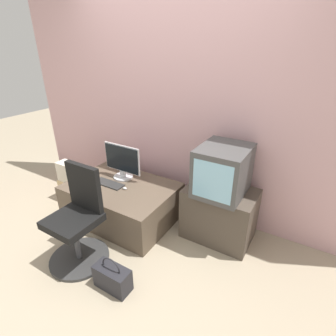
{
  "coord_description": "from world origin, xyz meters",
  "views": [
    {
      "loc": [
        1.44,
        -1.18,
        1.87
      ],
      "look_at": [
        0.15,
        0.94,
        0.67
      ],
      "focal_mm": 28.0,
      "sensor_mm": 36.0,
      "label": 1
    }
  ],
  "objects_px": {
    "mouse": "(125,188)",
    "office_chair": "(78,224)",
    "main_monitor": "(122,162)",
    "cardboard_box_lower": "(71,189)",
    "handbag": "(112,278)",
    "crt_tv": "(223,171)",
    "keyboard": "(109,184)"
  },
  "relations": [
    {
      "from": "cardboard_box_lower",
      "to": "handbag",
      "type": "xyz_separation_m",
      "value": [
        1.41,
        -0.78,
        -0.02
      ]
    },
    {
      "from": "main_monitor",
      "to": "keyboard",
      "type": "height_order",
      "value": "main_monitor"
    },
    {
      "from": "mouse",
      "to": "crt_tv",
      "type": "bearing_deg",
      "value": 15.87
    },
    {
      "from": "mouse",
      "to": "handbag",
      "type": "height_order",
      "value": "mouse"
    },
    {
      "from": "office_chair",
      "to": "main_monitor",
      "type": "bearing_deg",
      "value": 102.18
    },
    {
      "from": "crt_tv",
      "to": "main_monitor",
      "type": "bearing_deg",
      "value": -176.64
    },
    {
      "from": "keyboard",
      "to": "crt_tv",
      "type": "relative_size",
      "value": 0.7
    },
    {
      "from": "keyboard",
      "to": "crt_tv",
      "type": "height_order",
      "value": "crt_tv"
    },
    {
      "from": "main_monitor",
      "to": "mouse",
      "type": "height_order",
      "value": "main_monitor"
    },
    {
      "from": "cardboard_box_lower",
      "to": "keyboard",
      "type": "bearing_deg",
      "value": -0.93
    },
    {
      "from": "handbag",
      "to": "office_chair",
      "type": "bearing_deg",
      "value": 166.12
    },
    {
      "from": "mouse",
      "to": "cardboard_box_lower",
      "type": "xyz_separation_m",
      "value": [
        -0.94,
        0.01,
        -0.3
      ]
    },
    {
      "from": "main_monitor",
      "to": "office_chair",
      "type": "height_order",
      "value": "office_chair"
    },
    {
      "from": "crt_tv",
      "to": "cardboard_box_lower",
      "type": "xyz_separation_m",
      "value": [
        -1.91,
        -0.27,
        -0.65
      ]
    },
    {
      "from": "office_chair",
      "to": "handbag",
      "type": "distance_m",
      "value": 0.57
    },
    {
      "from": "keyboard",
      "to": "handbag",
      "type": "distance_m",
      "value": 1.09
    },
    {
      "from": "mouse",
      "to": "office_chair",
      "type": "height_order",
      "value": "office_chair"
    },
    {
      "from": "keyboard",
      "to": "handbag",
      "type": "xyz_separation_m",
      "value": [
        0.71,
        -0.77,
        -0.32
      ]
    },
    {
      "from": "main_monitor",
      "to": "office_chair",
      "type": "distance_m",
      "value": 0.91
    },
    {
      "from": "mouse",
      "to": "office_chair",
      "type": "bearing_deg",
      "value": -90.81
    },
    {
      "from": "main_monitor",
      "to": "crt_tv",
      "type": "bearing_deg",
      "value": 3.36
    },
    {
      "from": "main_monitor",
      "to": "mouse",
      "type": "xyz_separation_m",
      "value": [
        0.19,
        -0.21,
        -0.18
      ]
    },
    {
      "from": "mouse",
      "to": "office_chair",
      "type": "distance_m",
      "value": 0.65
    },
    {
      "from": "mouse",
      "to": "cardboard_box_lower",
      "type": "height_order",
      "value": "mouse"
    },
    {
      "from": "crt_tv",
      "to": "cardboard_box_lower",
      "type": "bearing_deg",
      "value": -171.99
    },
    {
      "from": "keyboard",
      "to": "mouse",
      "type": "xyz_separation_m",
      "value": [
        0.23,
        0.0,
        0.01
      ]
    },
    {
      "from": "office_chair",
      "to": "crt_tv",
      "type": "bearing_deg",
      "value": 43.2
    },
    {
      "from": "keyboard",
      "to": "mouse",
      "type": "relative_size",
      "value": 7.16
    },
    {
      "from": "cardboard_box_lower",
      "to": "handbag",
      "type": "height_order",
      "value": "handbag"
    },
    {
      "from": "handbag",
      "to": "cardboard_box_lower",
      "type": "bearing_deg",
      "value": 151.19
    },
    {
      "from": "main_monitor",
      "to": "keyboard",
      "type": "bearing_deg",
      "value": -99.54
    },
    {
      "from": "mouse",
      "to": "crt_tv",
      "type": "height_order",
      "value": "crt_tv"
    }
  ]
}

